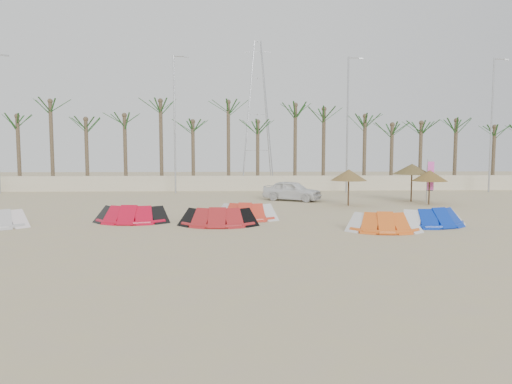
{
  "coord_description": "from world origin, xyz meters",
  "views": [
    {
      "loc": [
        -0.9,
        -17.14,
        3.34
      ],
      "look_at": [
        0.0,
        6.0,
        1.3
      ],
      "focal_mm": 32.0,
      "sensor_mm": 36.0,
      "label": 1
    }
  ],
  "objects_px": {
    "parasol_right": "(412,169)",
    "parasol_mid": "(430,176)",
    "kite_red_right": "(246,211)",
    "parasol_left": "(349,175)",
    "kite_red_mid": "(218,216)",
    "kite_red_left": "(132,213)",
    "car": "(292,191)",
    "kite_orange": "(382,221)",
    "kite_blue": "(432,216)"
  },
  "relations": [
    {
      "from": "car",
      "to": "kite_blue",
      "type": "bearing_deg",
      "value": -124.62
    },
    {
      "from": "kite_red_mid",
      "to": "kite_orange",
      "type": "distance_m",
      "value": 7.25
    },
    {
      "from": "kite_red_mid",
      "to": "kite_blue",
      "type": "xyz_separation_m",
      "value": [
        9.76,
        -0.51,
        -0.0
      ]
    },
    {
      "from": "parasol_mid",
      "to": "car",
      "type": "xyz_separation_m",
      "value": [
        -8.44,
        2.67,
        -1.15
      ]
    },
    {
      "from": "kite_red_mid",
      "to": "kite_blue",
      "type": "bearing_deg",
      "value": -3.0
    },
    {
      "from": "kite_red_left",
      "to": "parasol_mid",
      "type": "relative_size",
      "value": 1.6
    },
    {
      "from": "parasol_left",
      "to": "car",
      "type": "relative_size",
      "value": 0.56
    },
    {
      "from": "kite_red_right",
      "to": "kite_orange",
      "type": "height_order",
      "value": "same"
    },
    {
      "from": "kite_red_mid",
      "to": "parasol_left",
      "type": "xyz_separation_m",
      "value": [
        7.78,
        7.28,
        1.49
      ]
    },
    {
      "from": "kite_red_left",
      "to": "parasol_mid",
      "type": "bearing_deg",
      "value": 20.89
    },
    {
      "from": "kite_blue",
      "to": "parasol_mid",
      "type": "height_order",
      "value": "parasol_mid"
    },
    {
      "from": "parasol_right",
      "to": "car",
      "type": "height_order",
      "value": "parasol_right"
    },
    {
      "from": "parasol_right",
      "to": "car",
      "type": "bearing_deg",
      "value": 173.04
    },
    {
      "from": "kite_orange",
      "to": "parasol_right",
      "type": "height_order",
      "value": "parasol_right"
    },
    {
      "from": "parasol_left",
      "to": "kite_red_left",
      "type": "bearing_deg",
      "value": -152.47
    },
    {
      "from": "parasol_mid",
      "to": "car",
      "type": "bearing_deg",
      "value": 162.45
    },
    {
      "from": "kite_red_mid",
      "to": "parasol_mid",
      "type": "distance_m",
      "value": 15.18
    },
    {
      "from": "kite_blue",
      "to": "kite_red_mid",
      "type": "bearing_deg",
      "value": 177.0
    },
    {
      "from": "parasol_mid",
      "to": "kite_red_right",
      "type": "bearing_deg",
      "value": -153.44
    },
    {
      "from": "kite_red_mid",
      "to": "car",
      "type": "distance_m",
      "value": 11.28
    },
    {
      "from": "kite_red_right",
      "to": "kite_orange",
      "type": "xyz_separation_m",
      "value": [
        5.73,
        -3.59,
        -0.0
      ]
    },
    {
      "from": "kite_red_mid",
      "to": "kite_orange",
      "type": "height_order",
      "value": "same"
    },
    {
      "from": "kite_red_right",
      "to": "parasol_right",
      "type": "height_order",
      "value": "parasol_right"
    },
    {
      "from": "kite_red_right",
      "to": "parasol_left",
      "type": "bearing_deg",
      "value": 40.41
    },
    {
      "from": "kite_red_right",
      "to": "kite_orange",
      "type": "relative_size",
      "value": 1.02
    },
    {
      "from": "kite_red_left",
      "to": "car",
      "type": "relative_size",
      "value": 0.87
    },
    {
      "from": "parasol_right",
      "to": "kite_orange",
      "type": "bearing_deg",
      "value": -116.4
    },
    {
      "from": "kite_red_mid",
      "to": "parasol_mid",
      "type": "height_order",
      "value": "parasol_mid"
    },
    {
      "from": "kite_red_left",
      "to": "parasol_right",
      "type": "relative_size",
      "value": 1.38
    },
    {
      "from": "kite_orange",
      "to": "parasol_left",
      "type": "xyz_separation_m",
      "value": [
        0.78,
        9.13,
        1.5
      ]
    },
    {
      "from": "parasol_right",
      "to": "parasol_left",
      "type": "bearing_deg",
      "value": -156.8
    },
    {
      "from": "kite_red_right",
      "to": "parasol_mid",
      "type": "distance_m",
      "value": 13.24
    },
    {
      "from": "kite_red_mid",
      "to": "parasol_right",
      "type": "distance_m",
      "value": 15.73
    },
    {
      "from": "parasol_mid",
      "to": "kite_red_left",
      "type": "bearing_deg",
      "value": -159.11
    },
    {
      "from": "kite_orange",
      "to": "parasol_right",
      "type": "distance_m",
      "value": 12.61
    },
    {
      "from": "kite_red_mid",
      "to": "parasol_mid",
      "type": "xyz_separation_m",
      "value": [
        13.05,
        7.62,
        1.42
      ]
    },
    {
      "from": "kite_red_left",
      "to": "kite_red_mid",
      "type": "relative_size",
      "value": 1.01
    },
    {
      "from": "kite_orange",
      "to": "kite_blue",
      "type": "distance_m",
      "value": 3.07
    },
    {
      "from": "kite_orange",
      "to": "parasol_mid",
      "type": "distance_m",
      "value": 11.33
    },
    {
      "from": "car",
      "to": "kite_red_right",
      "type": "bearing_deg",
      "value": -171.43
    },
    {
      "from": "kite_red_right",
      "to": "car",
      "type": "xyz_separation_m",
      "value": [
        3.34,
        8.56,
        0.27
      ]
    },
    {
      "from": "kite_orange",
      "to": "parasol_right",
      "type": "xyz_separation_m",
      "value": [
        5.55,
        11.18,
        1.78
      ]
    },
    {
      "from": "parasol_right",
      "to": "parasol_mid",
      "type": "bearing_deg",
      "value": -73.67
    },
    {
      "from": "parasol_left",
      "to": "parasol_mid",
      "type": "relative_size",
      "value": 1.03
    },
    {
      "from": "kite_red_right",
      "to": "car",
      "type": "distance_m",
      "value": 9.19
    },
    {
      "from": "kite_blue",
      "to": "parasol_right",
      "type": "xyz_separation_m",
      "value": [
        2.79,
        9.83,
        1.78
      ]
    },
    {
      "from": "kite_orange",
      "to": "car",
      "type": "xyz_separation_m",
      "value": [
        -2.39,
        12.15,
        0.27
      ]
    },
    {
      "from": "kite_orange",
      "to": "parasol_left",
      "type": "bearing_deg",
      "value": 85.12
    },
    {
      "from": "kite_red_left",
      "to": "car",
      "type": "height_order",
      "value": "car"
    },
    {
      "from": "parasol_right",
      "to": "kite_red_mid",
      "type": "bearing_deg",
      "value": -143.41
    }
  ]
}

